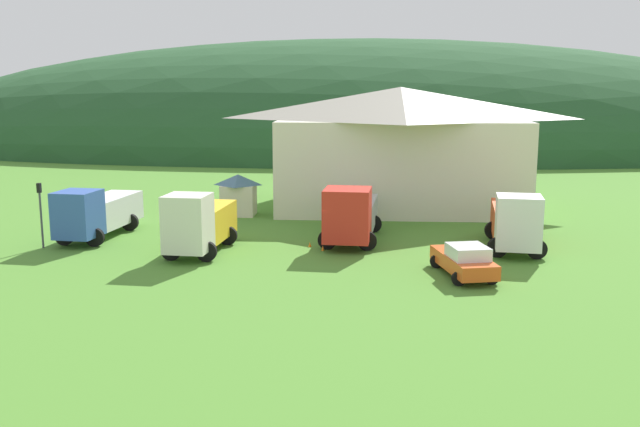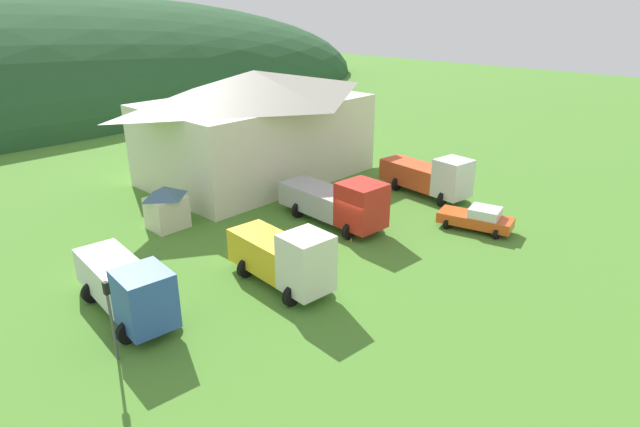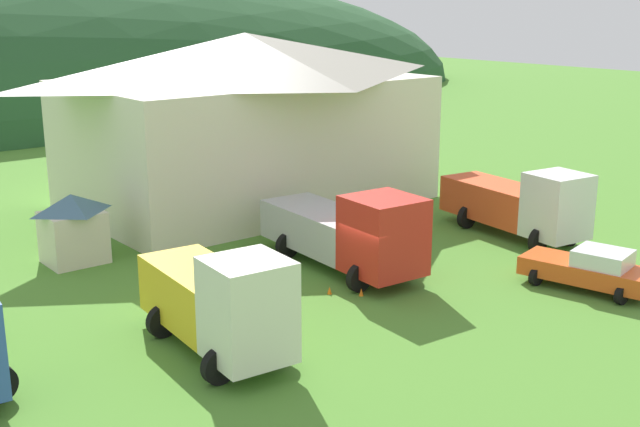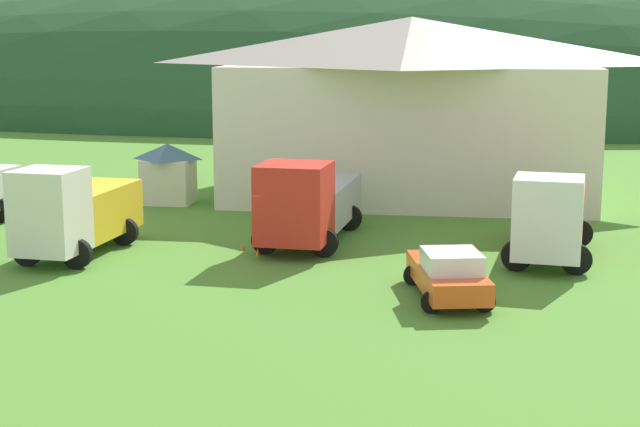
{
  "view_description": "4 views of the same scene",
  "coord_description": "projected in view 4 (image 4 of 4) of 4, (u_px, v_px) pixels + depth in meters",
  "views": [
    {
      "loc": [
        1.4,
        -39.02,
        9.28
      ],
      "look_at": [
        -1.18,
        0.04,
        2.09
      ],
      "focal_mm": 39.31,
      "sensor_mm": 36.0,
      "label": 1
    },
    {
      "loc": [
        -25.12,
        -20.03,
        14.41
      ],
      "look_at": [
        -3.48,
        0.15,
        2.56
      ],
      "focal_mm": 29.79,
      "sensor_mm": 36.0,
      "label": 2
    },
    {
      "loc": [
        -20.06,
        -21.3,
        10.75
      ],
      "look_at": [
        -1.54,
        1.53,
        2.93
      ],
      "focal_mm": 44.91,
      "sensor_mm": 36.0,
      "label": 3
    },
    {
      "loc": [
        6.54,
        -35.47,
        8.46
      ],
      "look_at": [
        1.44,
        -0.56,
        1.77
      ],
      "focal_mm": 54.28,
      "sensor_mm": 36.0,
      "label": 4
    }
  ],
  "objects": [
    {
      "name": "crane_truck_red",
      "position": [
        308.0,
        202.0,
        38.71
      ],
      "size": [
        3.77,
        8.61,
        3.54
      ],
      "rotation": [
        0.0,
        0.0,
        -1.65
      ],
      "color": "red",
      "rests_on": "ground"
    },
    {
      "name": "traffic_cone_mid_row",
      "position": [
        242.0,
        250.0,
        37.84
      ],
      "size": [
        0.36,
        0.36,
        0.58
      ],
      "primitive_type": "cone",
      "color": "orange",
      "rests_on": "ground"
    },
    {
      "name": "depot_building",
      "position": [
        410.0,
        105.0,
        49.7
      ],
      "size": [
        19.36,
        12.59,
        9.15
      ],
      "color": "silver",
      "rests_on": "ground"
    },
    {
      "name": "service_pickup_orange",
      "position": [
        448.0,
        274.0,
        30.82
      ],
      "size": [
        2.99,
        5.15,
        1.66
      ],
      "rotation": [
        0.0,
        0.0,
        -1.35
      ],
      "color": "#DF521D",
      "rests_on": "ground"
    },
    {
      "name": "heavy_rig_striped",
      "position": [
        73.0,
        211.0,
        36.46
      ],
      "size": [
        3.41,
        6.91,
        3.6
      ],
      "rotation": [
        0.0,
        0.0,
        -1.66
      ],
      "color": "silver",
      "rests_on": "ground"
    },
    {
      "name": "heavy_rig_white",
      "position": [
        550.0,
        216.0,
        36.05
      ],
      "size": [
        3.75,
        7.93,
        3.44
      ],
      "rotation": [
        0.0,
        0.0,
        -1.7
      ],
      "color": "white",
      "rests_on": "ground"
    },
    {
      "name": "ground_plane",
      "position": [
        285.0,
        255.0,
        36.99
      ],
      "size": [
        200.0,
        200.0,
        0.0
      ],
      "primitive_type": "plane",
      "color": "#4C842D"
    },
    {
      "name": "play_shed_cream",
      "position": [
        168.0,
        173.0,
        47.88
      ],
      "size": [
        2.56,
        2.26,
        2.98
      ],
      "color": "beige",
      "rests_on": "ground"
    },
    {
      "name": "forested_hill_backdrop",
      "position": [
        400.0,
        111.0,
        103.82
      ],
      "size": [
        144.87,
        60.0,
        32.19
      ],
      "primitive_type": "ellipsoid",
      "color": "#234C28",
      "rests_on": "ground"
    },
    {
      "name": "traffic_cone_near_pickup",
      "position": [
        258.0,
        256.0,
        36.85
      ],
      "size": [
        0.36,
        0.36,
        0.58
      ],
      "primitive_type": "cone",
      "color": "orange",
      "rests_on": "ground"
    }
  ]
}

